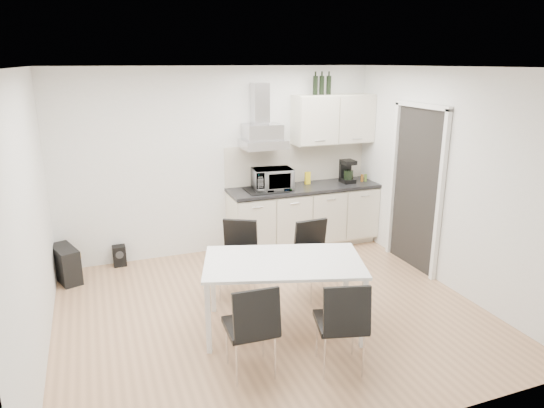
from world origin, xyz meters
The scene contains 15 objects.
ground centered at (0.00, 0.00, 0.00)m, with size 4.50×4.50×0.00m, color tan.
wall_back centered at (0.00, 2.00, 1.30)m, with size 4.50×0.10×2.60m, color white.
wall_front centered at (0.00, -2.00, 1.30)m, with size 4.50×0.10×2.60m, color white.
wall_left centered at (-2.25, 0.00, 1.30)m, with size 0.10×4.00×2.60m, color white.
wall_right centered at (2.25, 0.00, 1.30)m, with size 0.10×4.00×2.60m, color white.
ceiling centered at (0.00, 0.00, 2.60)m, with size 4.50×4.50×0.00m, color white.
doorway centered at (2.21, 0.55, 1.05)m, with size 0.08×1.04×2.10m, color white.
kitchenette centered at (1.19, 1.73, 0.83)m, with size 2.22×0.64×2.52m.
dining_table centered at (0.00, -0.36, 0.68)m, with size 1.76×1.31×0.75m.
chair_far_left centered at (-0.23, 0.51, 0.44)m, with size 0.44×0.50×0.88m, color black, non-canonical shape.
chair_far_right centered at (0.65, 0.18, 0.44)m, with size 0.44×0.50×0.88m, color black, non-canonical shape.
chair_near_left centered at (-0.54, -0.95, 0.44)m, with size 0.44×0.50×0.88m, color black, non-canonical shape.
chair_near_right centered at (0.22, -1.16, 0.44)m, with size 0.44×0.50×0.88m, color black, non-canonical shape.
guitar_amp centered at (-2.12, 1.65, 0.22)m, with size 0.39×0.57×0.44m.
floor_speaker centered at (-1.47, 1.90, 0.14)m, with size 0.17×0.15×0.28m, color black.
Camera 1 is at (-1.68, -4.49, 2.65)m, focal length 32.00 mm.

